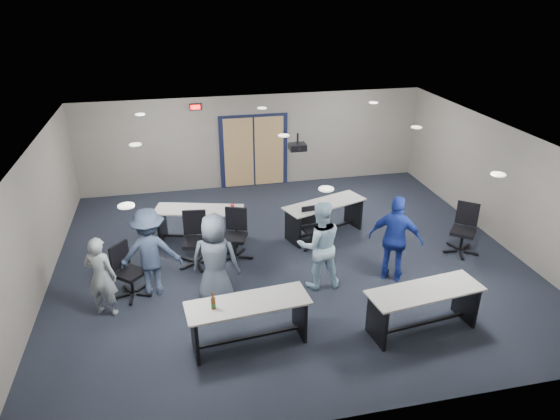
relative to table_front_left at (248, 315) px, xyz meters
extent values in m
plane|color=black|center=(1.31, 2.62, -0.57)|extent=(10.00, 10.00, 0.00)
cube|color=gray|center=(1.31, 7.12, 0.78)|extent=(10.00, 0.04, 2.70)
cube|color=gray|center=(1.31, -1.88, 0.78)|extent=(10.00, 0.04, 2.70)
cube|color=gray|center=(-3.69, 2.62, 0.78)|extent=(0.04, 9.00, 2.70)
cube|color=gray|center=(6.31, 2.62, 0.78)|extent=(0.04, 9.00, 2.70)
cube|color=silver|center=(1.31, 2.62, 2.13)|extent=(10.00, 9.00, 0.04)
cube|color=#101632|center=(1.31, 7.09, 0.48)|extent=(2.00, 0.06, 2.20)
cube|color=#AB7E4E|center=(0.86, 7.07, 0.48)|extent=(0.85, 0.04, 2.05)
cube|color=#AB7E4E|center=(1.76, 7.07, 0.48)|extent=(0.85, 0.04, 2.05)
cube|color=black|center=(-0.29, 7.07, 1.88)|extent=(0.32, 0.05, 0.18)
cube|color=#FF0C0C|center=(-0.29, 7.04, 1.88)|extent=(0.26, 0.02, 0.12)
cylinder|color=black|center=(1.61, 3.12, 2.01)|extent=(0.04, 0.04, 0.24)
cube|color=black|center=(1.61, 3.12, 1.83)|extent=(0.35, 0.30, 0.14)
cylinder|color=black|center=(1.61, 2.97, 1.83)|extent=(0.08, 0.03, 0.08)
cube|color=#A8A69E|center=(0.01, 0.00, 0.24)|extent=(2.09, 0.87, 0.03)
cube|color=black|center=(-0.89, -0.08, -0.18)|extent=(0.11, 0.63, 0.79)
cube|color=black|center=(0.91, 0.09, -0.18)|extent=(0.11, 0.63, 0.79)
cube|color=black|center=(0.01, 0.00, -0.46)|extent=(1.81, 0.23, 0.05)
cube|color=#A8A69E|center=(3.03, -0.28, 0.23)|extent=(2.10, 0.93, 0.03)
cube|color=black|center=(2.13, -0.39, -0.18)|extent=(0.13, 0.62, 0.79)
cube|color=black|center=(3.92, -0.17, -0.18)|extent=(0.13, 0.62, 0.79)
cube|color=black|center=(3.03, -0.28, -0.46)|extent=(1.80, 0.28, 0.05)
cube|color=#A8A69E|center=(-0.53, 3.87, 0.23)|extent=(2.13, 1.18, 0.03)
cube|color=black|center=(-1.40, 4.11, -0.18)|extent=(0.22, 0.61, 0.79)
cube|color=black|center=(0.34, 3.64, -0.18)|extent=(0.22, 0.61, 0.79)
cube|color=black|center=(-0.53, 3.87, -0.46)|extent=(1.75, 0.52, 0.04)
cylinder|color=#AE171F|center=(0.23, 3.66, 0.32)|extent=(0.09, 0.09, 0.13)
cube|color=#A8A69E|center=(2.42, 3.58, 0.23)|extent=(2.13, 1.32, 0.03)
cube|color=black|center=(1.57, 3.28, -0.18)|extent=(0.26, 0.60, 0.79)
cube|color=black|center=(3.26, 3.88, -0.18)|extent=(0.26, 0.60, 0.79)
cube|color=black|center=(2.42, 3.58, -0.46)|extent=(1.71, 0.66, 0.05)
imported|color=#949EA1|center=(-2.43, 1.39, 0.22)|extent=(0.67, 0.56, 1.58)
imported|color=#4B5768|center=(-0.39, 1.31, 0.34)|extent=(1.02, 0.81, 1.83)
imported|color=#C0E8FF|center=(1.66, 1.46, 0.34)|extent=(0.92, 0.73, 1.83)
imported|color=#1C339E|center=(3.22, 1.38, 0.34)|extent=(1.14, 0.96, 1.83)
imported|color=#374763|center=(-1.58, 1.90, 0.33)|extent=(1.18, 0.71, 1.80)
camera|label=1|loc=(-0.92, -6.72, 5.04)|focal=32.00mm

